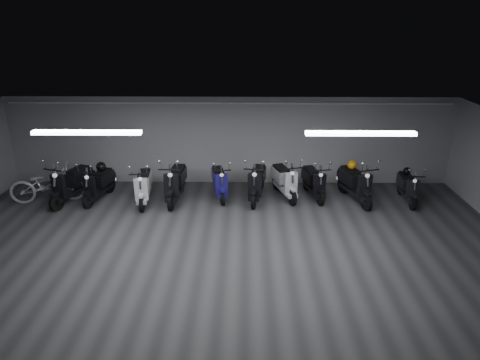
{
  "coord_description": "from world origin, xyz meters",
  "views": [
    {
      "loc": [
        0.49,
        -8.13,
        5.19
      ],
      "look_at": [
        0.35,
        2.5,
        1.05
      ],
      "focal_mm": 32.19,
      "sensor_mm": 36.0,
      "label": 1
    }
  ],
  "objects_px": {
    "scooter_9": "(408,182)",
    "helmet_0": "(101,167)",
    "scooter_0": "(71,178)",
    "scooter_2": "(143,181)",
    "scooter_6": "(285,175)",
    "bicycle": "(47,180)",
    "scooter_5": "(257,177)",
    "helmet_2": "(407,171)",
    "scooter_8": "(356,178)",
    "helmet_1": "(352,165)",
    "scooter_3": "(175,177)",
    "scooter_4": "(219,177)",
    "scooter_1": "(98,179)",
    "scooter_7": "(314,177)"
  },
  "relations": [
    {
      "from": "scooter_0",
      "to": "bicycle",
      "type": "height_order",
      "value": "scooter_0"
    },
    {
      "from": "scooter_9",
      "to": "helmet_0",
      "type": "height_order",
      "value": "scooter_9"
    },
    {
      "from": "scooter_2",
      "to": "bicycle",
      "type": "bearing_deg",
      "value": 173.34
    },
    {
      "from": "scooter_2",
      "to": "scooter_3",
      "type": "distance_m",
      "value": 0.92
    },
    {
      "from": "helmet_0",
      "to": "helmet_2",
      "type": "bearing_deg",
      "value": -0.17
    },
    {
      "from": "helmet_2",
      "to": "scooter_9",
      "type": "bearing_deg",
      "value": -92.35
    },
    {
      "from": "scooter_2",
      "to": "helmet_2",
      "type": "xyz_separation_m",
      "value": [
        7.67,
        0.4,
        0.19
      ]
    },
    {
      "from": "scooter_6",
      "to": "scooter_8",
      "type": "height_order",
      "value": "scooter_8"
    },
    {
      "from": "scooter_4",
      "to": "scooter_5",
      "type": "distance_m",
      "value": 1.13
    },
    {
      "from": "scooter_7",
      "to": "scooter_9",
      "type": "xyz_separation_m",
      "value": [
        2.69,
        -0.29,
        -0.05
      ]
    },
    {
      "from": "helmet_0",
      "to": "scooter_5",
      "type": "bearing_deg",
      "value": -1.78
    },
    {
      "from": "scooter_3",
      "to": "helmet_0",
      "type": "distance_m",
      "value": 2.25
    },
    {
      "from": "scooter_3",
      "to": "scooter_7",
      "type": "xyz_separation_m",
      "value": [
        4.07,
        0.29,
        -0.08
      ]
    },
    {
      "from": "scooter_0",
      "to": "scooter_6",
      "type": "height_order",
      "value": "scooter_0"
    },
    {
      "from": "scooter_0",
      "to": "scooter_2",
      "type": "relative_size",
      "value": 1.09
    },
    {
      "from": "scooter_6",
      "to": "helmet_2",
      "type": "distance_m",
      "value": 3.57
    },
    {
      "from": "bicycle",
      "to": "scooter_4",
      "type": "bearing_deg",
      "value": -97.57
    },
    {
      "from": "scooter_3",
      "to": "scooter_8",
      "type": "distance_m",
      "value": 5.24
    },
    {
      "from": "scooter_3",
      "to": "bicycle",
      "type": "bearing_deg",
      "value": -174.42
    },
    {
      "from": "scooter_8",
      "to": "bicycle",
      "type": "xyz_separation_m",
      "value": [
        -8.96,
        -0.17,
        -0.06
      ]
    },
    {
      "from": "helmet_0",
      "to": "helmet_1",
      "type": "xyz_separation_m",
      "value": [
        7.38,
        0.05,
        0.08
      ]
    },
    {
      "from": "scooter_7",
      "to": "bicycle",
      "type": "distance_m",
      "value": 7.8
    },
    {
      "from": "scooter_0",
      "to": "helmet_0",
      "type": "distance_m",
      "value": 0.9
    },
    {
      "from": "helmet_1",
      "to": "scooter_3",
      "type": "bearing_deg",
      "value": -176.55
    },
    {
      "from": "scooter_5",
      "to": "scooter_3",
      "type": "bearing_deg",
      "value": -168.11
    },
    {
      "from": "scooter_6",
      "to": "helmet_2",
      "type": "height_order",
      "value": "scooter_6"
    },
    {
      "from": "scooter_0",
      "to": "helmet_1",
      "type": "xyz_separation_m",
      "value": [
        8.18,
        0.41,
        0.29
      ]
    },
    {
      "from": "scooter_3",
      "to": "helmet_1",
      "type": "relative_size",
      "value": 7.44
    },
    {
      "from": "scooter_1",
      "to": "helmet_1",
      "type": "distance_m",
      "value": 7.46
    },
    {
      "from": "bicycle",
      "to": "helmet_1",
      "type": "distance_m",
      "value": 8.9
    },
    {
      "from": "scooter_5",
      "to": "helmet_2",
      "type": "xyz_separation_m",
      "value": [
        4.39,
        0.12,
        0.15
      ]
    },
    {
      "from": "scooter_9",
      "to": "helmet_2",
      "type": "distance_m",
      "value": 0.35
    },
    {
      "from": "scooter_2",
      "to": "helmet_0",
      "type": "distance_m",
      "value": 1.41
    },
    {
      "from": "scooter_3",
      "to": "scooter_6",
      "type": "distance_m",
      "value": 3.22
    },
    {
      "from": "scooter_0",
      "to": "scooter_2",
      "type": "bearing_deg",
      "value": 17.44
    },
    {
      "from": "scooter_5",
      "to": "bicycle",
      "type": "relative_size",
      "value": 0.94
    },
    {
      "from": "scooter_8",
      "to": "helmet_2",
      "type": "relative_size",
      "value": 8.38
    },
    {
      "from": "bicycle",
      "to": "helmet_0",
      "type": "distance_m",
      "value": 1.57
    },
    {
      "from": "scooter_5",
      "to": "scooter_1",
      "type": "bearing_deg",
      "value": -169.68
    },
    {
      "from": "helmet_0",
      "to": "scooter_6",
      "type": "bearing_deg",
      "value": 0.56
    },
    {
      "from": "bicycle",
      "to": "helmet_0",
      "type": "xyz_separation_m",
      "value": [
        1.5,
        0.38,
        0.29
      ]
    },
    {
      "from": "scooter_3",
      "to": "helmet_1",
      "type": "bearing_deg",
      "value": 7.14
    },
    {
      "from": "scooter_8",
      "to": "helmet_1",
      "type": "bearing_deg",
      "value": 90.0
    },
    {
      "from": "scooter_0",
      "to": "helmet_1",
      "type": "height_order",
      "value": "scooter_0"
    },
    {
      "from": "scooter_3",
      "to": "scooter_9",
      "type": "relative_size",
      "value": 1.21
    },
    {
      "from": "scooter_2",
      "to": "helmet_0",
      "type": "xyz_separation_m",
      "value": [
        -1.31,
        0.42,
        0.28
      ]
    },
    {
      "from": "scooter_0",
      "to": "scooter_6",
      "type": "distance_m",
      "value": 6.23
    },
    {
      "from": "scooter_1",
      "to": "scooter_3",
      "type": "xyz_separation_m",
      "value": [
        2.28,
        -0.02,
        0.08
      ]
    },
    {
      "from": "scooter_0",
      "to": "scooter_3",
      "type": "bearing_deg",
      "value": 21.1
    },
    {
      "from": "scooter_1",
      "to": "scooter_2",
      "type": "relative_size",
      "value": 0.96
    }
  ]
}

